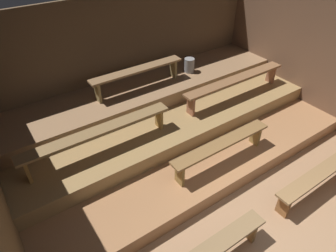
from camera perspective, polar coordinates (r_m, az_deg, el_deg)
The scene contains 12 objects.
ground at distance 5.58m, azimuth 4.76°, elevation -6.66°, with size 6.77×5.21×0.08m, color #A57B57.
wall_back at distance 6.44m, azimuth -7.40°, elevation 13.38°, with size 6.77×0.06×2.50m, color brown.
wall_right at distance 6.93m, azimuth 25.74°, elevation 11.76°, with size 0.06×5.21×2.50m, color brown.
platform_lower at distance 5.81m, azimuth 1.17°, elevation -2.03°, with size 5.97×3.20×0.27m, color #A8744B.
platform_middle at distance 5.98m, azimuth -1.54°, elevation 2.47°, with size 5.97×2.22×0.27m, color #9F7C4B.
platform_upper at distance 6.20m, azimuth -4.18°, elevation 6.76°, with size 5.97×1.20×0.27m, color #9B7450.
bench_floor_right at distance 5.33m, azimuth 26.97°, elevation -8.46°, with size 1.87×0.24×0.43m.
bench_lower_center at distance 4.94m, azimuth 10.21°, elevation -3.83°, with size 1.92×0.24×0.43m.
bench_middle_left at distance 4.78m, azimuth -13.16°, elevation -1.39°, with size 2.50×0.24×0.43m.
bench_middle_right at distance 6.22m, azimuth 12.77°, elevation 8.32°, with size 2.50×0.24×0.43m.
bench_upper_center at distance 5.86m, azimuth -5.85°, elevation 10.15°, with size 1.94×0.24×0.43m.
pail_upper at distance 6.59m, azimuth 4.09°, elevation 11.53°, with size 0.22×0.22×0.30m, color gray.
Camera 1 is at (-2.66, -0.84, 3.80)m, focal length 31.82 mm.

